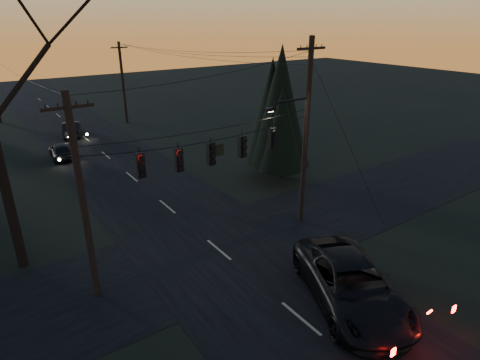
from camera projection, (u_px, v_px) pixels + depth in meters
main_road at (142, 186)px, 27.65m from camera, size 8.00×120.00×0.02m
cross_road at (219, 250)px, 20.04m from camera, size 60.00×7.00×0.02m
utility_pole_right at (300, 221)px, 22.94m from camera, size 5.00×0.30×10.00m
utility_pole_left at (98, 294)px, 16.88m from camera, size 1.80×0.30×8.50m
utility_pole_far_r at (127, 123)px, 44.26m from camera, size 1.80×0.30×8.50m
utility_pole_far_l at (1, 122)px, 44.29m from camera, size 0.30×0.30×8.00m
span_signal_assembly at (212, 152)px, 17.95m from camera, size 11.50×0.44×1.64m
evergreen_right at (284, 114)px, 27.51m from camera, size 4.15×4.15×8.03m
suv_near at (351, 284)px, 16.01m from camera, size 5.46×7.25×1.83m
sedan_oncoming_a at (61, 151)px, 32.84m from camera, size 1.79×3.94×1.31m
sedan_oncoming_b at (72, 129)px, 38.95m from camera, size 2.54×4.59×1.43m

